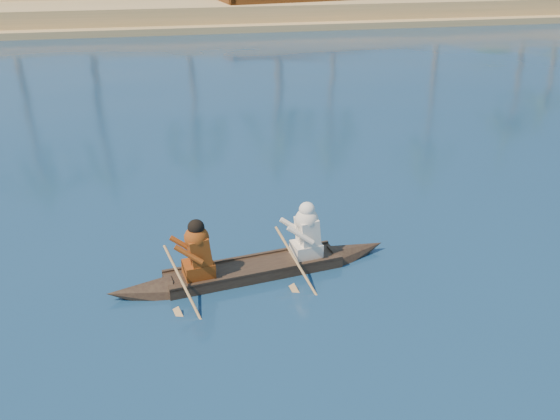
{
  "coord_description": "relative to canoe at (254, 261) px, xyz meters",
  "views": [
    {
      "loc": [
        -3.57,
        -13.27,
        5.53
      ],
      "look_at": [
        -1.54,
        -2.9,
        0.67
      ],
      "focal_mm": 40.0,
      "sensor_mm": 36.0,
      "label": 1
    }
  ],
  "objects": [
    {
      "name": "barge_mid",
      "position": [
        9.28,
        31.0,
        0.52
      ],
      "size": [
        13.97,
        6.61,
        2.24
      ],
      "rotation": [
        0.0,
        0.0,
        0.17
      ],
      "color": "brown",
      "rests_on": "ground"
    },
    {
      "name": "canoe",
      "position": [
        0.0,
        0.0,
        0.0
      ],
      "size": [
        5.06,
        1.5,
        1.38
      ],
      "rotation": [
        0.0,
        0.0,
        0.17
      ],
      "color": "#392C1F",
      "rests_on": "ground"
    },
    {
      "name": "ground",
      "position": [
        2.21,
        4.0,
        -0.27
      ],
      "size": [
        160.0,
        160.0,
        0.0
      ],
      "primitive_type": "plane",
      "color": "#0B2447",
      "rests_on": "ground"
    }
  ]
}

